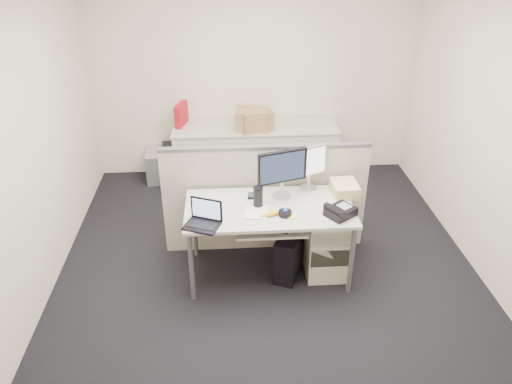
{
  "coord_description": "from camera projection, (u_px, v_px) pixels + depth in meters",
  "views": [
    {
      "loc": [
        -0.37,
        -3.8,
        3.01
      ],
      "look_at": [
        -0.11,
        0.15,
        0.8
      ],
      "focal_mm": 35.0,
      "sensor_mm": 36.0,
      "label": 1
    }
  ],
  "objects": [
    {
      "name": "monitor_small",
      "position": [
        309.0,
        168.0,
        4.64
      ],
      "size": [
        0.39,
        0.31,
        0.43
      ],
      "primitive_type": "cube",
      "rotation": [
        0.0,
        0.0,
        0.44
      ],
      "color": "#B7B7BC",
      "rests_on": "desk"
    },
    {
      "name": "wall_right",
      "position": [
        504.0,
        137.0,
        4.25
      ],
      "size": [
        0.02,
        4.5,
        2.7
      ],
      "primitive_type": "cube",
      "color": "beige",
      "rests_on": "ground"
    },
    {
      "name": "back_counter",
      "position": [
        255.0,
        154.0,
        6.3
      ],
      "size": [
        2.0,
        0.6,
        0.72
      ],
      "primitive_type": "cube",
      "color": "#B4AC9B",
      "rests_on": "floor"
    },
    {
      "name": "pc_tower_spare_silver",
      "position": [
        154.0,
        166.0,
        6.39
      ],
      "size": [
        0.19,
        0.42,
        0.39
      ],
      "primitive_type": "cube",
      "rotation": [
        0.0,
        0.0,
        0.05
      ],
      "color": "#B7B7BC",
      "rests_on": "floor"
    },
    {
      "name": "trackball",
      "position": [
        285.0,
        213.0,
        4.3
      ],
      "size": [
        0.15,
        0.15,
        0.04
      ],
      "primitive_type": "cylinder",
      "rotation": [
        0.0,
        0.0,
        -0.42
      ],
      "color": "black",
      "rests_on": "desk"
    },
    {
      "name": "paper_stack",
      "position": [
        257.0,
        212.0,
        4.36
      ],
      "size": [
        0.23,
        0.27,
        0.01
      ],
      "primitive_type": "cube",
      "rotation": [
        0.0,
        0.0,
        -0.14
      ],
      "color": "white",
      "rests_on": "desk"
    },
    {
      "name": "wall_front",
      "position": [
        317.0,
        349.0,
        2.17
      ],
      "size": [
        4.0,
        0.02,
        2.7
      ],
      "primitive_type": "cube",
      "color": "beige",
      "rests_on": "ground"
    },
    {
      "name": "manila_folders",
      "position": [
        345.0,
        188.0,
        4.63
      ],
      "size": [
        0.24,
        0.3,
        0.11
      ],
      "primitive_type": "cube",
      "rotation": [
        0.0,
        0.0,
        0.04
      ],
      "color": "tan",
      "rests_on": "desk"
    },
    {
      "name": "wall_left",
      "position": [
        24.0,
        150.0,
        4.02
      ],
      "size": [
        0.02,
        4.5,
        2.7
      ],
      "primitive_type": "cube",
      "color": "beige",
      "rests_on": "ground"
    },
    {
      "name": "cubicle_partition",
      "position": [
        265.0,
        200.0,
        4.91
      ],
      "size": [
        2.0,
        0.06,
        1.1
      ],
      "primitive_type": "cube",
      "color": "#AEA48F",
      "rests_on": "floor"
    },
    {
      "name": "cardboard_box_left",
      "position": [
        252.0,
        120.0,
        5.95
      ],
      "size": [
        0.4,
        0.32,
        0.28
      ],
      "primitive_type": "cube",
      "rotation": [
        0.0,
        0.0,
        -0.09
      ],
      "color": "#906548",
      "rests_on": "back_counter"
    },
    {
      "name": "pc_tower_spare_dark",
      "position": [
        173.0,
        165.0,
        6.31
      ],
      "size": [
        0.27,
        0.52,
        0.47
      ],
      "primitive_type": "cube",
      "rotation": [
        0.0,
        0.0,
        0.15
      ],
      "color": "black",
      "rests_on": "floor"
    },
    {
      "name": "wall_back",
      "position": [
        253.0,
        70.0,
        6.1
      ],
      "size": [
        4.0,
        0.02,
        2.7
      ],
      "primitive_type": "cube",
      "color": "beige",
      "rests_on": "ground"
    },
    {
      "name": "pc_tower_desk",
      "position": [
        290.0,
        253.0,
        4.69
      ],
      "size": [
        0.36,
        0.51,
        0.45
      ],
      "primitive_type": "cube",
      "rotation": [
        0.0,
        0.0,
        -0.39
      ],
      "color": "black",
      "rests_on": "floor"
    },
    {
      "name": "red_binder",
      "position": [
        181.0,
        115.0,
        6.09
      ],
      "size": [
        0.15,
        0.32,
        0.29
      ],
      "primitive_type": "cube",
      "rotation": [
        0.0,
        0.0,
        -0.27
      ],
      "color": "#AC0D19",
      "rests_on": "back_counter"
    },
    {
      "name": "keyboard",
      "position": [
        265.0,
        224.0,
        4.35
      ],
      "size": [
        0.49,
        0.33,
        0.03
      ],
      "primitive_type": "cube",
      "rotation": [
        0.0,
        0.0,
        -0.4
      ],
      "color": "black",
      "rests_on": "keyboard_tray"
    },
    {
      "name": "desk_phone",
      "position": [
        341.0,
        212.0,
        4.3
      ],
      "size": [
        0.3,
        0.29,
        0.08
      ],
      "primitive_type": "cube",
      "rotation": [
        0.0,
        0.0,
        0.6
      ],
      "color": "black",
      "rests_on": "desk"
    },
    {
      "name": "cardboard_box_right",
      "position": [
        256.0,
        121.0,
        5.96
      ],
      "size": [
        0.43,
        0.37,
        0.27
      ],
      "primitive_type": "cube",
      "rotation": [
        0.0,
        0.0,
        0.27
      ],
      "color": "#906548",
      "rests_on": "back_counter"
    },
    {
      "name": "desk",
      "position": [
        269.0,
        213.0,
        4.47
      ],
      "size": [
        1.5,
        0.75,
        0.73
      ],
      "color": "#B2AFA7",
      "rests_on": "floor"
    },
    {
      "name": "laptop",
      "position": [
        201.0,
        216.0,
        4.11
      ],
      "size": [
        0.34,
        0.31,
        0.21
      ],
      "primitive_type": "cube",
      "rotation": [
        0.0,
        0.0,
        -0.4
      ],
      "color": "black",
      "rests_on": "desk"
    },
    {
      "name": "floor",
      "position": [
        268.0,
        273.0,
        4.8
      ],
      "size": [
        4.0,
        4.5,
        0.01
      ],
      "primitive_type": "cube",
      "color": "black",
      "rests_on": "ground"
    },
    {
      "name": "travel_mug",
      "position": [
        258.0,
        197.0,
        4.41
      ],
      "size": [
        0.09,
        0.09,
        0.18
      ],
      "primitive_type": "cylinder",
      "rotation": [
        0.0,
        0.0,
        -0.1
      ],
      "color": "black",
      "rests_on": "desk"
    },
    {
      "name": "banana",
      "position": [
        271.0,
        214.0,
        4.3
      ],
      "size": [
        0.21,
        0.11,
        0.04
      ],
      "primitive_type": "ellipsoid",
      "rotation": [
        0.0,
        0.0,
        0.33
      ],
      "color": "yellow",
      "rests_on": "desk"
    },
    {
      "name": "sticky_pad",
      "position": [
        292.0,
        216.0,
        4.29
      ],
      "size": [
        0.1,
        0.1,
        0.01
      ],
      "primitive_type": "cube",
      "rotation": [
        0.0,
        0.0,
        -0.4
      ],
      "color": "yellow",
      "rests_on": "desk"
    },
    {
      "name": "monitor_main",
      "position": [
        282.0,
        174.0,
        4.49
      ],
      "size": [
        0.49,
        0.31,
        0.46
      ],
      "primitive_type": "cube",
      "rotation": [
        0.0,
        0.0,
        0.3
      ],
      "color": "black",
      "rests_on": "desk"
    },
    {
      "name": "drawer_pedestal",
      "position": [
        326.0,
        239.0,
        4.71
      ],
      "size": [
        0.4,
        0.55,
        0.65
      ],
      "primitive_type": "cube",
      "color": "#B4AC9B",
      "rests_on": "floor"
    },
    {
      "name": "cellphone",
      "position": [
        251.0,
        196.0,
        4.6
      ],
      "size": [
        0.07,
        0.12,
        0.01
      ],
      "primitive_type": "cube",
      "rotation": [
        0.0,
        0.0,
        -0.13
      ],
      "color": "black",
      "rests_on": "desk"
    },
    {
      "name": "keyboard_tray",
      "position": [
        271.0,
        228.0,
        4.33
      ],
      "size": [
        0.62,
        0.32,
        0.02
      ],
      "primitive_type": "cube",
      "color": "#B2AFA7",
      "rests_on": "desk"
    }
  ]
}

